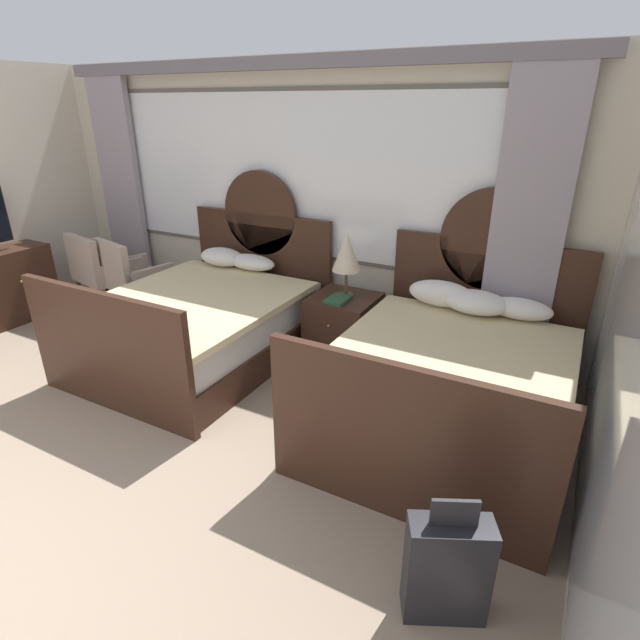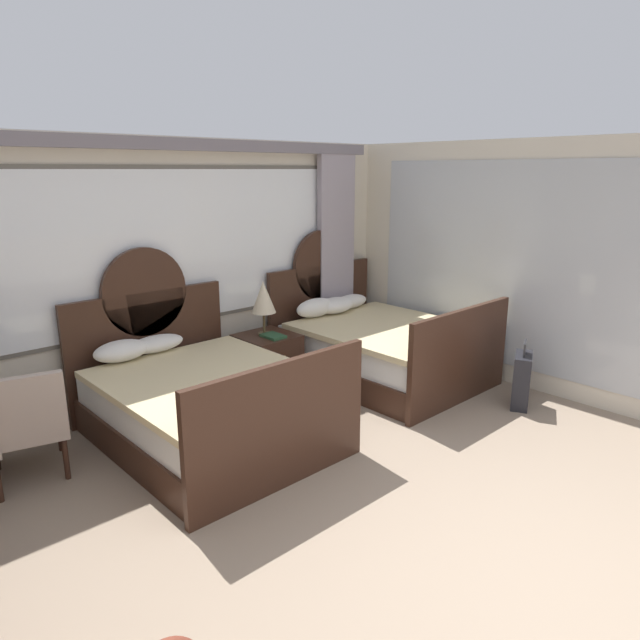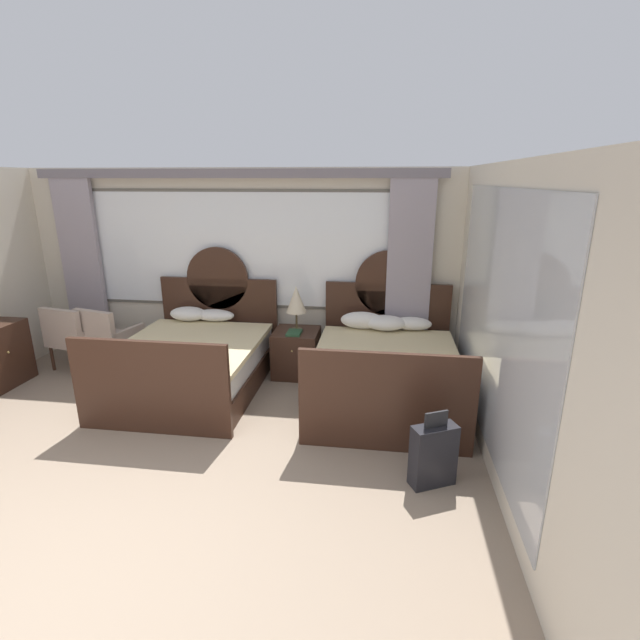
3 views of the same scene
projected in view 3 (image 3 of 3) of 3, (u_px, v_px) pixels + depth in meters
The scene contains 11 objects.
ground_plane at pixel (52, 598), 2.95m from camera, with size 24.00×24.00×0.00m, color gray.
wall_back_window at pixel (240, 262), 6.52m from camera, with size 6.03×0.22×2.70m.
wall_right_mirror at pixel (507, 328), 3.89m from camera, with size 0.08×4.80×2.70m.
bed_near_window at pixel (194, 361), 5.82m from camera, with size 1.68×2.17×1.65m.
bed_near_mirror at pixel (385, 370), 5.51m from camera, with size 1.68×2.17×1.65m.
nightstand_between_beds at pixel (296, 353), 6.26m from camera, with size 0.59×0.61×0.62m.
table_lamp_on_nightstand at pixel (296, 300), 6.09m from camera, with size 0.27×0.27×0.60m.
book_on_nightstand at pixel (294, 333), 6.05m from camera, with size 0.18×0.26×0.03m.
armchair_by_window_left at pixel (108, 336), 6.34m from camera, with size 0.77×0.77×0.91m.
armchair_by_window_centre at pixel (75, 334), 6.41m from camera, with size 0.76×0.76×0.91m.
suitcase_on_floor at pixel (433, 455), 3.98m from camera, with size 0.42×0.32×0.69m.
Camera 3 is at (2.00, -2.05, 2.55)m, focal length 26.09 mm.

